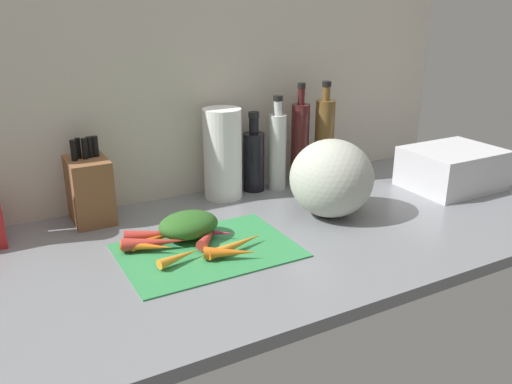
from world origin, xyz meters
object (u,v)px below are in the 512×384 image
Objects in this scene: cutting_board at (208,250)px; carrot_1 at (156,242)px; carrot_3 at (209,232)px; winter_squash at (331,178)px; carrot_5 at (230,252)px; bottle_1 at (277,150)px; dish_rack at (452,168)px; carrot_0 at (208,238)px; bottle_0 at (254,159)px; carrot_9 at (147,246)px; bottle_2 at (300,143)px; carrot_8 at (241,243)px; carrot_7 at (158,238)px; knife_block at (90,189)px; paper_towel_roll at (223,154)px; carrot_2 at (180,257)px; carrot_6 at (157,234)px; carrot_4 at (227,249)px.

carrot_1 reaches higher than cutting_board.
winter_squash reaches higher than carrot_3.
carrot_5 is 53.20cm from bottle_1.
dish_rack reaches higher than carrot_5.
carrot_0 is 0.40× the size of bottle_0.
dish_rack is (50.00, -25.95, -6.42)cm from bottle_1.
carrot_9 is at bearing 169.60° from carrot_0.
bottle_2 is (45.59, 29.22, 11.47)cm from carrot_0.
carrot_8 is 44.48cm from bottle_0.
carrot_9 is at bearing -137.43° from carrot_7.
cutting_board is 1.26× the size of bottle_2.
carrot_0 is 12.72cm from carrot_1.
carrot_1 is 29.34cm from knife_block.
carrot_5 is 46.57cm from knife_block.
carrot_0 is at bearing -54.74° from knife_block.
carrot_0 is at bearing -121.57° from paper_towel_roll.
carrot_7 is at bearing 42.57° from carrot_9.
paper_towel_roll reaches higher than carrot_2.
carrot_9 reaches higher than cutting_board.
carrot_5 is at bearing -171.80° from dish_rack.
carrot_3 reaches higher than cutting_board.
paper_towel_roll is at bearing 178.99° from bottle_2.
carrot_1 is at bearing 152.33° from cutting_board.
carrot_2 is 9.88cm from carrot_9.
bottle_1 is (37.90, 30.96, 12.43)cm from cutting_board.
carrot_5 is (-0.44, -12.96, 0.15)cm from carrot_3.
bottle_2 reaches higher than winter_squash.
carrot_6 is (-10.52, 7.56, 0.17)cm from carrot_0.
winter_squash is at bearing 3.21° from carrot_0.
carrot_6 is (-12.02, 14.94, 0.59)cm from carrot_4.
bottle_1 reaches higher than knife_block.
winter_squash is 0.78× the size of bottle_1.
paper_towel_roll is 1.09× the size of bottle_0.
carrot_1 is 0.69× the size of knife_block.
paper_towel_roll is at bearing 39.30° from carrot_9.
carrot_6 is 0.69× the size of knife_block.
dish_rack is (108.00, -27.84, -2.75)cm from knife_block.
carrot_7 is 53.30cm from bottle_1.
carrot_6 reaches higher than carrot_2.
cutting_board is 2.90× the size of carrot_8.
carrot_5 is 0.99× the size of carrot_9.
bottle_1 is 0.91× the size of bottle_2.
carrot_2 is 38.59cm from knife_block.
carrot_5 is at bearing -113.34° from paper_towel_roll.
carrot_1 is at bearing 11.09° from carrot_9.
cutting_board is 3.73× the size of carrot_2.
carrot_7 is (-11.89, 16.28, -0.34)cm from carrot_5.
carrot_2 is 1.03× the size of carrot_4.
carrot_4 is 42.39cm from paper_towel_roll.
carrot_3 is 0.86× the size of carrot_7.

